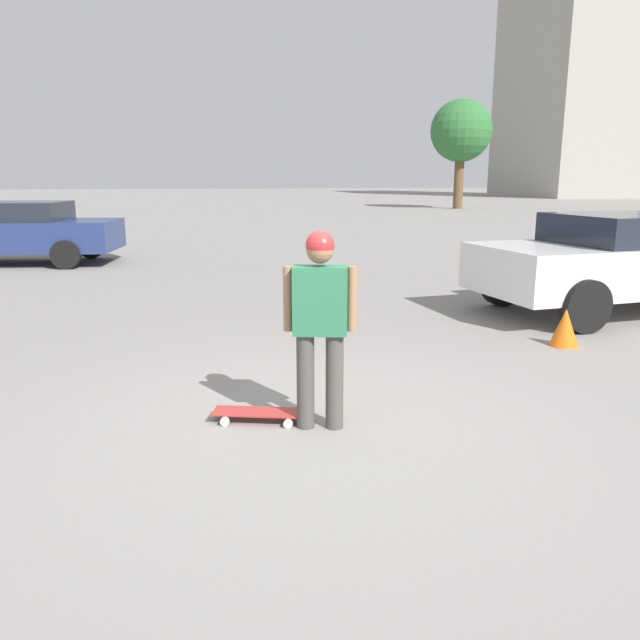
% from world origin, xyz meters
% --- Properties ---
extents(ground_plane, '(220.00, 220.00, 0.00)m').
position_xyz_m(ground_plane, '(0.00, 0.00, 0.00)').
color(ground_plane, gray).
extents(person, '(0.29, 0.56, 1.58)m').
position_xyz_m(person, '(0.00, 0.00, 0.92)').
color(person, '#4C4742').
rests_on(person, ground_plane).
extents(skateboard, '(0.44, 0.79, 0.09)m').
position_xyz_m(skateboard, '(-0.23, -0.47, 0.07)').
color(skateboard, '#A5332D').
rests_on(skateboard, ground_plane).
extents(car_parked_near, '(2.39, 4.31, 1.45)m').
position_xyz_m(car_parked_near, '(-3.46, 5.17, 0.77)').
color(car_parked_near, silver).
rests_on(car_parked_near, ground_plane).
extents(car_parked_far, '(2.54, 4.76, 1.43)m').
position_xyz_m(car_parked_far, '(-10.96, -4.95, 0.75)').
color(car_parked_far, navy).
rests_on(car_parked_far, ground_plane).
extents(building_block_distant, '(14.49, 8.72, 25.53)m').
position_xyz_m(building_block_distant, '(-56.09, 36.80, 12.77)').
color(building_block_distant, '#9E998E').
rests_on(building_block_distant, ground_plane).
extents(tree_distant, '(3.84, 3.84, 6.74)m').
position_xyz_m(tree_distant, '(-33.55, 15.83, 4.75)').
color(tree_distant, brown).
rests_on(tree_distant, ground_plane).
extents(traffic_cone, '(0.34, 0.34, 0.46)m').
position_xyz_m(traffic_cone, '(-1.86, 3.36, 0.23)').
color(traffic_cone, orange).
rests_on(traffic_cone, ground_plane).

